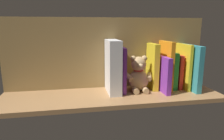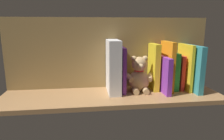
% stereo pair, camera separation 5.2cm
% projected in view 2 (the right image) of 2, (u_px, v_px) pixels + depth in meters
% --- Properties ---
extents(ground_plane, '(1.13, 0.32, 0.02)m').
position_uv_depth(ground_plane, '(112.00, 96.00, 1.05)').
color(ground_plane, '#A87A4C').
extents(shelf_back_panel, '(1.13, 0.02, 0.39)m').
position_uv_depth(shelf_back_panel, '(109.00, 53.00, 1.14)').
color(shelf_back_panel, olive).
rests_on(shelf_back_panel, ground_plane).
extents(book_0, '(0.02, 0.14, 0.19)m').
position_uv_depth(book_0, '(194.00, 71.00, 1.14)').
color(book_0, red).
rests_on(book_0, ground_plane).
extents(book_1, '(0.03, 0.21, 0.25)m').
position_uv_depth(book_1, '(192.00, 68.00, 1.10)').
color(book_1, teal).
rests_on(book_1, ground_plane).
extents(book_2, '(0.02, 0.17, 0.25)m').
position_uv_depth(book_2, '(185.00, 67.00, 1.11)').
color(book_2, yellow).
rests_on(book_2, ground_plane).
extents(book_3, '(0.02, 0.13, 0.19)m').
position_uv_depth(book_3, '(178.00, 72.00, 1.13)').
color(book_3, red).
rests_on(book_3, ground_plane).
extents(book_4, '(0.03, 0.13, 0.20)m').
position_uv_depth(book_4, '(172.00, 71.00, 1.13)').
color(book_4, green).
rests_on(book_4, ground_plane).
extents(book_5, '(0.02, 0.16, 0.27)m').
position_uv_depth(book_5, '(167.00, 66.00, 1.10)').
color(book_5, orange).
rests_on(book_5, ground_plane).
extents(book_6, '(0.02, 0.21, 0.19)m').
position_uv_depth(book_6, '(162.00, 74.00, 1.08)').
color(book_6, purple).
rests_on(book_6, ground_plane).
extents(book_7, '(0.03, 0.13, 0.25)m').
position_uv_depth(book_7, '(154.00, 67.00, 1.11)').
color(book_7, yellow).
rests_on(book_7, ground_plane).
extents(teddy_bear, '(0.16, 0.13, 0.19)m').
position_uv_depth(teddy_bear, '(139.00, 76.00, 1.08)').
color(teddy_bear, tan).
rests_on(teddy_bear, ground_plane).
extents(book_8, '(0.02, 0.15, 0.24)m').
position_uv_depth(book_8, '(122.00, 69.00, 1.08)').
color(book_8, purple).
rests_on(book_8, ground_plane).
extents(dictionary_thick_white, '(0.06, 0.18, 0.28)m').
position_uv_depth(dictionary_thick_white, '(113.00, 67.00, 1.05)').
color(dictionary_thick_white, silver).
rests_on(dictionary_thick_white, ground_plane).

